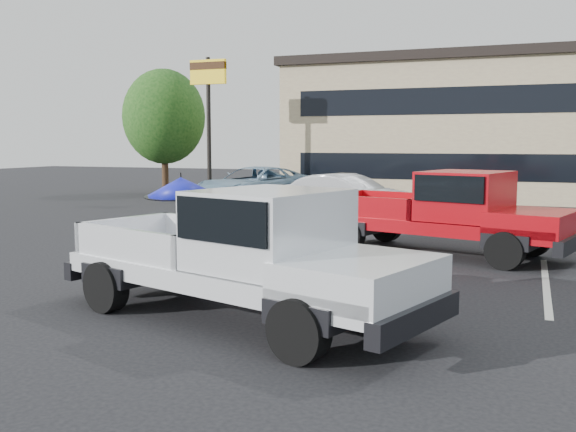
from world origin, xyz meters
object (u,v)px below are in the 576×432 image
Objects in this scene: silver_sedan at (347,197)px; tree_left at (164,117)px; red_pickup at (458,210)px; motel_sign at (208,90)px; silver_pickup at (257,249)px; blue_suv at (254,186)px.

tree_left is at bearing 73.72° from silver_sedan.
red_pickup is at bearing -39.69° from tree_left.
red_pickup reaches higher than silver_sedan.
motel_sign is 1.00× the size of tree_left.
silver_sedan is (-2.08, 12.10, -0.31)m from silver_pickup.
silver_pickup is at bearing -60.29° from motel_sign.
motel_sign reaches higher than silver_sedan.
blue_suv is (2.39, -0.76, -3.88)m from motel_sign.
silver_pickup is at bearing -91.12° from red_pickup.
blue_suv is at bearing -30.49° from tree_left.
motel_sign is 1.33× the size of silver_sedan.
blue_suv reaches higher than silver_sedan.
tree_left is 19.92m from red_pickup.
red_pickup is at bearing -128.01° from silver_sedan.
silver_sedan is at bearing -29.37° from motel_sign.
motel_sign is at bearing -179.37° from blue_suv.
tree_left is 23.36m from silver_pickup.
red_pickup reaches higher than blue_suv.
silver_sedan is at bearing 142.08° from red_pickup.
silver_sedan is (11.11, -7.00, -2.99)m from tree_left.
blue_suv is at bearing 131.43° from silver_pickup.
red_pickup is at bearing -40.65° from motel_sign.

